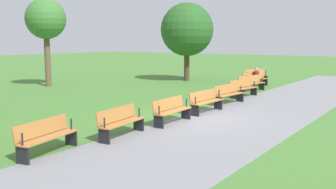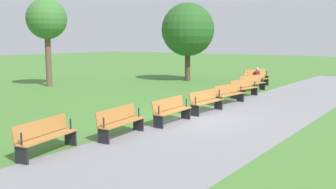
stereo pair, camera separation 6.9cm
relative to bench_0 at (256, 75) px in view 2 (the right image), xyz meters
The scene contains 14 objects.
ground_plane 13.45m from the bench_0, 12.26° to the left, with size 120.00×120.00×0.00m, color #477A33.
path_paving 13.92m from the bench_0, 19.23° to the left, with size 41.45×4.46×0.01m, color gray.
bench_0 is the anchor object (origin of this frame).
bench_1 2.46m from the bench_0, 21.77° to the left, with size 1.97×1.09×0.89m.
bench_2 4.91m from the bench_0, 19.59° to the left, with size 1.98×0.96×0.89m.
bench_3 7.36m from the bench_0, 17.41° to the left, with size 1.98×0.83×0.89m.
bench_4 9.80m from the bench_0, 15.23° to the left, with size 1.96×0.69×0.89m.
bench_5 12.22m from the bench_0, 13.06° to the left, with size 1.94×0.55×0.89m.
bench_6 14.63m from the bench_0, 10.88° to the left, with size 1.94×0.55×0.89m.
bench_7 17.01m from the bench_0, ahead, with size 1.96×0.69×0.89m.
bench_8 19.37m from the bench_0, ahead, with size 1.98×0.83×0.89m.
person_seated 2.54m from the bench_0, 24.74° to the left, with size 0.46×0.59×1.20m.
tree_0 5.80m from the bench_0, 65.11° to the right, with size 3.77×3.77×5.54m.
tree_2 14.45m from the bench_0, 44.74° to the right, with size 2.51×2.51×5.49m.
Camera 2 is at (12.09, 7.49, 2.93)m, focal length 40.73 mm.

